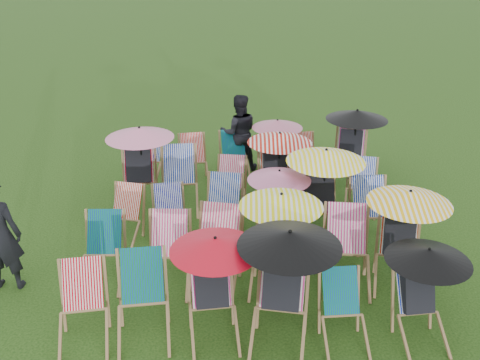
{
  "coord_description": "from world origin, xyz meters",
  "views": [
    {
      "loc": [
        -0.02,
        -7.28,
        4.42
      ],
      "look_at": [
        -0.16,
        0.34,
        0.9
      ],
      "focal_mm": 40.0,
      "sensor_mm": 36.0,
      "label": 1
    }
  ],
  "objects_px": {
    "deckchair_0": "(82,308)",
    "person_rear": "(239,133)",
    "deckchair_29": "(352,145)",
    "deckchair_5": "(423,294)"
  },
  "relations": [
    {
      "from": "deckchair_0",
      "to": "person_rear",
      "type": "height_order",
      "value": "person_rear"
    },
    {
      "from": "deckchair_29",
      "to": "person_rear",
      "type": "height_order",
      "value": "person_rear"
    },
    {
      "from": "person_rear",
      "to": "deckchair_5",
      "type": "bearing_deg",
      "value": 106.91
    },
    {
      "from": "deckchair_29",
      "to": "person_rear",
      "type": "xyz_separation_m",
      "value": [
        -2.18,
        0.51,
        0.05
      ]
    },
    {
      "from": "deckchair_5",
      "to": "deckchair_29",
      "type": "distance_m",
      "value": 4.53
    },
    {
      "from": "deckchair_29",
      "to": "person_rear",
      "type": "distance_m",
      "value": 2.24
    },
    {
      "from": "deckchair_29",
      "to": "deckchair_0",
      "type": "bearing_deg",
      "value": -118.71
    },
    {
      "from": "deckchair_0",
      "to": "deckchair_5",
      "type": "relative_size",
      "value": 0.79
    },
    {
      "from": "deckchair_5",
      "to": "person_rear",
      "type": "bearing_deg",
      "value": 105.19
    },
    {
      "from": "person_rear",
      "to": "deckchair_29",
      "type": "bearing_deg",
      "value": 159.71
    }
  ]
}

